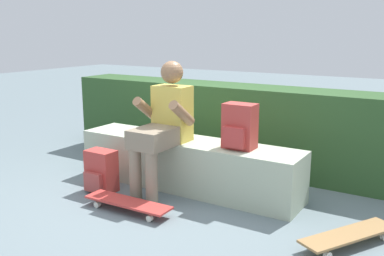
{
  "coord_description": "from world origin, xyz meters",
  "views": [
    {
      "loc": [
        2.18,
        -2.97,
        1.5
      ],
      "look_at": [
        0.01,
        0.52,
        0.58
      ],
      "focal_mm": 40.87,
      "sensor_mm": 36.0,
      "label": 1
    }
  ],
  "objects_px": {
    "person_skater": "(163,123)",
    "skateboard_beside_bench": "(349,235)",
    "skateboard_near_person": "(128,203)",
    "backpack_on_ground": "(101,172)",
    "bench_main": "(187,164)",
    "backpack_on_bench": "(239,127)"
  },
  "relations": [
    {
      "from": "bench_main",
      "to": "skateboard_near_person",
      "type": "bearing_deg",
      "value": -98.72
    },
    {
      "from": "person_skater",
      "to": "skateboard_beside_bench",
      "type": "xyz_separation_m",
      "value": [
        1.73,
        -0.16,
        -0.6
      ]
    },
    {
      "from": "skateboard_near_person",
      "to": "skateboard_beside_bench",
      "type": "bearing_deg",
      "value": 12.16
    },
    {
      "from": "skateboard_near_person",
      "to": "skateboard_beside_bench",
      "type": "relative_size",
      "value": 1.01
    },
    {
      "from": "skateboard_beside_bench",
      "to": "backpack_on_bench",
      "type": "bearing_deg",
      "value": 160.81
    },
    {
      "from": "backpack_on_bench",
      "to": "person_skater",
      "type": "bearing_deg",
      "value": -162.64
    },
    {
      "from": "backpack_on_ground",
      "to": "skateboard_beside_bench",
      "type": "bearing_deg",
      "value": 3.42
    },
    {
      "from": "bench_main",
      "to": "backpack_on_bench",
      "type": "bearing_deg",
      "value": -0.97
    },
    {
      "from": "bench_main",
      "to": "backpack_on_ground",
      "type": "distance_m",
      "value": 0.82
    },
    {
      "from": "skateboard_near_person",
      "to": "backpack_on_ground",
      "type": "distance_m",
      "value": 0.59
    },
    {
      "from": "skateboard_near_person",
      "to": "backpack_on_bench",
      "type": "distance_m",
      "value": 1.16
    },
    {
      "from": "person_skater",
      "to": "backpack_on_ground",
      "type": "relative_size",
      "value": 3.07
    },
    {
      "from": "person_skater",
      "to": "backpack_on_ground",
      "type": "xyz_separation_m",
      "value": [
        -0.53,
        -0.29,
        -0.48
      ]
    },
    {
      "from": "bench_main",
      "to": "skateboard_beside_bench",
      "type": "relative_size",
      "value": 2.85
    },
    {
      "from": "person_skater",
      "to": "backpack_on_ground",
      "type": "height_order",
      "value": "person_skater"
    },
    {
      "from": "person_skater",
      "to": "skateboard_beside_bench",
      "type": "distance_m",
      "value": 1.84
    },
    {
      "from": "bench_main",
      "to": "backpack_on_ground",
      "type": "height_order",
      "value": "bench_main"
    },
    {
      "from": "skateboard_near_person",
      "to": "skateboard_beside_bench",
      "type": "xyz_separation_m",
      "value": [
        1.73,
        0.37,
        0.0
      ]
    },
    {
      "from": "person_skater",
      "to": "skateboard_near_person",
      "type": "bearing_deg",
      "value": -89.92
    },
    {
      "from": "bench_main",
      "to": "skateboard_beside_bench",
      "type": "distance_m",
      "value": 1.67
    },
    {
      "from": "backpack_on_bench",
      "to": "backpack_on_ground",
      "type": "relative_size",
      "value": 1.0
    },
    {
      "from": "skateboard_near_person",
      "to": "person_skater",
      "type": "bearing_deg",
      "value": 90.08
    }
  ]
}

